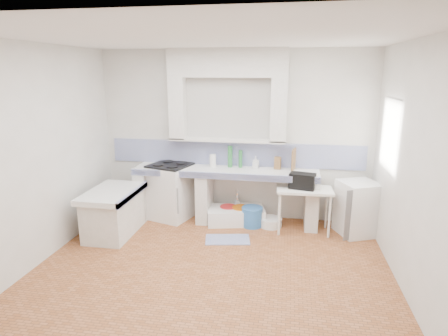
% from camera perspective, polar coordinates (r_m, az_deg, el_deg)
% --- Properties ---
extents(floor, '(4.50, 4.50, 0.00)m').
position_cam_1_polar(floor, '(4.92, -2.06, -15.44)').
color(floor, '#A05E36').
rests_on(floor, ground).
extents(ceiling, '(4.50, 4.50, 0.00)m').
position_cam_1_polar(ceiling, '(4.29, -2.41, 19.09)').
color(ceiling, silver).
rests_on(ceiling, ground).
extents(wall_back, '(4.50, 0.00, 4.50)m').
position_cam_1_polar(wall_back, '(6.33, 1.55, 4.85)').
color(wall_back, silver).
rests_on(wall_back, ground).
extents(wall_front, '(4.50, 0.00, 4.50)m').
position_cam_1_polar(wall_front, '(2.58, -11.62, -9.92)').
color(wall_front, silver).
rests_on(wall_front, ground).
extents(wall_left, '(0.00, 4.50, 4.50)m').
position_cam_1_polar(wall_left, '(5.33, -26.61, 1.52)').
color(wall_left, silver).
rests_on(wall_left, ground).
extents(wall_right, '(0.00, 4.50, 4.50)m').
position_cam_1_polar(wall_right, '(4.51, 26.97, -0.63)').
color(wall_right, silver).
rests_on(wall_right, ground).
extents(alcove_mass, '(1.90, 0.25, 0.45)m').
position_cam_1_polar(alcove_mass, '(6.13, 0.49, 15.58)').
color(alcove_mass, silver).
rests_on(alcove_mass, ground).
extents(window_frame, '(0.35, 0.86, 1.06)m').
position_cam_1_polar(window_frame, '(5.65, 25.46, 4.37)').
color(window_frame, '#3D2713').
rests_on(window_frame, ground).
extents(lace_valance, '(0.01, 0.84, 0.24)m').
position_cam_1_polar(lace_valance, '(5.57, 24.44, 8.31)').
color(lace_valance, white).
rests_on(lace_valance, ground).
extents(counter_slab, '(3.00, 0.60, 0.08)m').
position_cam_1_polar(counter_slab, '(6.17, 0.19, -0.53)').
color(counter_slab, white).
rests_on(counter_slab, ground).
extents(counter_lip, '(3.00, 0.04, 0.10)m').
position_cam_1_polar(counter_lip, '(5.90, -0.26, -1.22)').
color(counter_lip, navy).
rests_on(counter_lip, ground).
extents(counter_pier_left, '(0.20, 0.55, 0.82)m').
position_cam_1_polar(counter_pier_left, '(6.66, -11.79, -3.73)').
color(counter_pier_left, silver).
rests_on(counter_pier_left, ground).
extents(counter_pier_mid, '(0.20, 0.55, 0.82)m').
position_cam_1_polar(counter_pier_mid, '(6.36, -2.93, -4.31)').
color(counter_pier_mid, silver).
rests_on(counter_pier_mid, ground).
extents(counter_pier_right, '(0.20, 0.55, 0.82)m').
position_cam_1_polar(counter_pier_right, '(6.23, 13.03, -5.08)').
color(counter_pier_right, silver).
rests_on(counter_pier_right, ground).
extents(peninsula_top, '(0.70, 1.10, 0.08)m').
position_cam_1_polar(peninsula_top, '(5.97, -16.49, -3.63)').
color(peninsula_top, white).
rests_on(peninsula_top, ground).
extents(peninsula_base, '(0.60, 1.00, 0.62)m').
position_cam_1_polar(peninsula_base, '(6.09, -16.25, -6.77)').
color(peninsula_base, silver).
rests_on(peninsula_base, ground).
extents(peninsula_lip, '(0.04, 1.10, 0.10)m').
position_cam_1_polar(peninsula_lip, '(5.84, -13.57, -3.86)').
color(peninsula_lip, navy).
rests_on(peninsula_lip, ground).
extents(backsplash, '(4.27, 0.03, 0.40)m').
position_cam_1_polar(backsplash, '(6.37, 1.51, 2.17)').
color(backsplash, navy).
rests_on(backsplash, ground).
extents(stove, '(0.80, 0.79, 0.91)m').
position_cam_1_polar(stove, '(6.51, -8.01, -3.59)').
color(stove, white).
rests_on(stove, ground).
extents(sink, '(1.02, 0.70, 0.22)m').
position_cam_1_polar(sink, '(6.35, 1.77, -7.22)').
color(sink, white).
rests_on(sink, ground).
extents(side_table, '(0.86, 0.50, 0.04)m').
position_cam_1_polar(side_table, '(6.04, 11.89, -6.25)').
color(side_table, white).
rests_on(side_table, ground).
extents(fridge, '(0.70, 0.70, 0.83)m').
position_cam_1_polar(fridge, '(6.17, 19.47, -5.73)').
color(fridge, white).
rests_on(fridge, ground).
extents(bucket_red, '(0.31, 0.31, 0.26)m').
position_cam_1_polar(bucket_red, '(6.38, 0.66, -6.89)').
color(bucket_red, red).
rests_on(bucket_red, ground).
extents(bucket_orange, '(0.31, 0.31, 0.27)m').
position_cam_1_polar(bucket_orange, '(6.34, 2.56, -7.03)').
color(bucket_orange, orange).
rests_on(bucket_orange, ground).
extents(bucket_blue, '(0.42, 0.42, 0.32)m').
position_cam_1_polar(bucket_blue, '(6.20, 4.25, -7.31)').
color(bucket_blue, '#306EBB').
rests_on(bucket_blue, ground).
extents(basin_white, '(0.36, 0.36, 0.14)m').
position_cam_1_polar(basin_white, '(6.25, 7.05, -8.11)').
color(basin_white, white).
rests_on(basin_white, ground).
extents(water_bottle_a, '(0.09, 0.09, 0.32)m').
position_cam_1_polar(water_bottle_a, '(6.50, 1.94, -6.23)').
color(water_bottle_a, silver).
rests_on(water_bottle_a, ground).
extents(water_bottle_b, '(0.09, 0.09, 0.29)m').
position_cam_1_polar(water_bottle_b, '(6.50, 2.14, -6.35)').
color(water_bottle_b, silver).
rests_on(water_bottle_b, ground).
extents(black_bag, '(0.42, 0.30, 0.24)m').
position_cam_1_polar(black_bag, '(5.89, 11.73, -1.94)').
color(black_bag, black).
rests_on(black_bag, side_table).
extents(green_bottle_a, '(0.09, 0.09, 0.36)m').
position_cam_1_polar(green_bottle_a, '(6.25, 0.92, 1.73)').
color(green_bottle_a, '#276F34').
rests_on(green_bottle_a, counter_slab).
extents(green_bottle_b, '(0.08, 0.08, 0.29)m').
position_cam_1_polar(green_bottle_b, '(6.23, 2.50, 1.38)').
color(green_bottle_b, '#276F34').
rests_on(green_bottle_b, counter_slab).
extents(knife_block, '(0.11, 0.09, 0.20)m').
position_cam_1_polar(knife_block, '(6.20, 8.07, 0.75)').
color(knife_block, olive).
rests_on(knife_block, counter_slab).
extents(cutting_board, '(0.07, 0.25, 0.34)m').
position_cam_1_polar(cutting_board, '(6.18, 10.45, 1.29)').
color(cutting_board, olive).
rests_on(cutting_board, counter_slab).
extents(paper_towel, '(0.13, 0.13, 0.21)m').
position_cam_1_polar(paper_towel, '(6.28, -1.70, 1.11)').
color(paper_towel, white).
rests_on(paper_towel, counter_slab).
extents(soap_bottle, '(0.10, 0.10, 0.20)m').
position_cam_1_polar(soap_bottle, '(6.22, 4.80, 0.88)').
color(soap_bottle, white).
rests_on(soap_bottle, counter_slab).
extents(rug, '(0.71, 0.48, 0.01)m').
position_cam_1_polar(rug, '(5.76, 0.53, -10.71)').
color(rug, navy).
rests_on(rug, ground).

